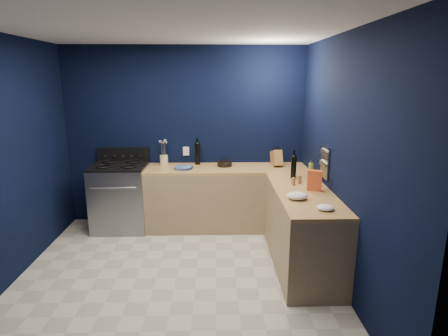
{
  "coord_description": "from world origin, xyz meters",
  "views": [
    {
      "loc": [
        0.44,
        -3.64,
        2.15
      ],
      "look_at": [
        0.55,
        1.0,
        1.0
      ],
      "focal_mm": 29.35,
      "sensor_mm": 36.0,
      "label": 1
    }
  ],
  "objects_px": {
    "plate_stack": "(183,168)",
    "utensil_crock": "(164,160)",
    "knife_block": "(276,158)",
    "crouton_bag": "(315,181)",
    "gas_range": "(121,198)"
  },
  "relations": [
    {
      "from": "knife_block",
      "to": "crouton_bag",
      "type": "height_order",
      "value": "knife_block"
    },
    {
      "from": "plate_stack",
      "to": "crouton_bag",
      "type": "relative_size",
      "value": 1.07
    },
    {
      "from": "utensil_crock",
      "to": "crouton_bag",
      "type": "distance_m",
      "value": 2.28
    },
    {
      "from": "plate_stack",
      "to": "utensil_crock",
      "type": "xyz_separation_m",
      "value": [
        -0.3,
        0.24,
        0.06
      ]
    },
    {
      "from": "gas_range",
      "to": "crouton_bag",
      "type": "xyz_separation_m",
      "value": [
        2.49,
        -1.1,
        0.56
      ]
    },
    {
      "from": "plate_stack",
      "to": "utensil_crock",
      "type": "bearing_deg",
      "value": 141.72
    },
    {
      "from": "gas_range",
      "to": "plate_stack",
      "type": "relative_size",
      "value": 3.66
    },
    {
      "from": "plate_stack",
      "to": "crouton_bag",
      "type": "distance_m",
      "value": 1.9
    },
    {
      "from": "gas_range",
      "to": "crouton_bag",
      "type": "distance_m",
      "value": 2.78
    },
    {
      "from": "plate_stack",
      "to": "gas_range",
      "type": "bearing_deg",
      "value": 176.83
    },
    {
      "from": "gas_range",
      "to": "knife_block",
      "type": "bearing_deg",
      "value": 2.42
    },
    {
      "from": "gas_range",
      "to": "knife_block",
      "type": "height_order",
      "value": "knife_block"
    },
    {
      "from": "plate_stack",
      "to": "crouton_bag",
      "type": "bearing_deg",
      "value": -33.75
    },
    {
      "from": "utensil_crock",
      "to": "knife_block",
      "type": "height_order",
      "value": "knife_block"
    },
    {
      "from": "utensil_crock",
      "to": "crouton_bag",
      "type": "bearing_deg",
      "value": -34.51
    }
  ]
}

